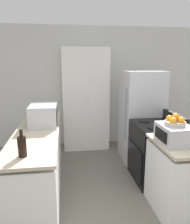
{
  "coord_description": "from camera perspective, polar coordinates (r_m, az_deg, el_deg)",
  "views": [
    {
      "loc": [
        -0.48,
        -1.77,
        1.85
      ],
      "look_at": [
        0.0,
        1.67,
        1.05
      ],
      "focal_mm": 35.0,
      "sensor_mm": 36.0,
      "label": 1
    }
  ],
  "objects": [
    {
      "name": "toaster_oven",
      "position": [
        2.72,
        20.06,
        -5.46
      ],
      "size": [
        0.34,
        0.43,
        0.22
      ],
      "color": "#B2B2B7",
      "rests_on": "counter_right"
    },
    {
      "name": "wall_back",
      "position": [
        4.9,
        -2.27,
        6.51
      ],
      "size": [
        7.0,
        0.06,
        2.6
      ],
      "color": "silver",
      "rests_on": "ground_plane"
    },
    {
      "name": "counter_right",
      "position": [
        2.99,
        21.06,
        -16.03
      ],
      "size": [
        0.6,
        0.79,
        0.92
      ],
      "color": "silver",
      "rests_on": "ground_plane"
    },
    {
      "name": "microwave",
      "position": [
        3.35,
        -13.28,
        -0.82
      ],
      "size": [
        0.4,
        0.52,
        0.31
      ],
      "color": "#B2B2B7",
      "rests_on": "counter_left"
    },
    {
      "name": "refrigerator",
      "position": [
        4.19,
        11.92,
        -1.18
      ],
      "size": [
        0.72,
        0.7,
        1.69
      ],
      "color": "#B7B7BC",
      "rests_on": "ground_plane"
    },
    {
      "name": "wine_bottle",
      "position": [
        2.33,
        -18.51,
        -8.45
      ],
      "size": [
        0.09,
        0.09,
        0.28
      ],
      "color": "black",
      "rests_on": "counter_left"
    },
    {
      "name": "counter_left",
      "position": [
        3.34,
        -14.39,
        -12.42
      ],
      "size": [
        0.6,
        2.26,
        0.92
      ],
      "color": "silver",
      "rests_on": "ground_plane"
    },
    {
      "name": "stove",
      "position": [
        3.63,
        15.34,
        -9.95
      ],
      "size": [
        0.66,
        0.75,
        1.08
      ],
      "color": "black",
      "rests_on": "ground_plane"
    },
    {
      "name": "pantry_cabinet",
      "position": [
        4.65,
        -2.48,
        3.29
      ],
      "size": [
        0.96,
        0.48,
        2.14
      ],
      "color": "white",
      "rests_on": "ground_plane"
    },
    {
      "name": "fruit_bowl",
      "position": [
        2.67,
        20.18,
        -2.27
      ],
      "size": [
        0.23,
        0.23,
        0.14
      ],
      "color": "#B2A893",
      "rests_on": "toaster_oven"
    }
  ]
}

